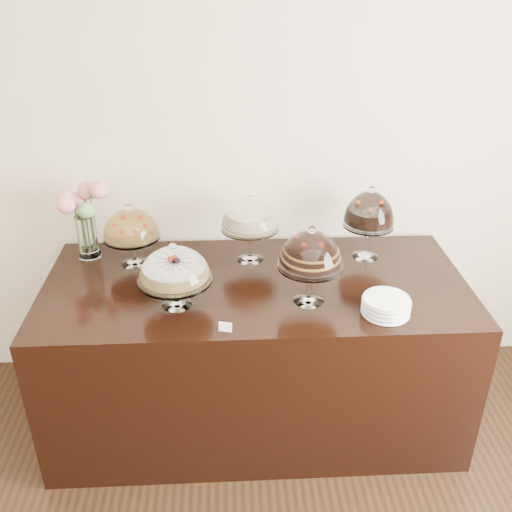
{
  "coord_description": "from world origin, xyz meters",
  "views": [
    {
      "loc": [
        0.03,
        -0.1,
        2.42
      ],
      "look_at": [
        0.16,
        2.4,
        1.08
      ],
      "focal_mm": 40.0,
      "sensor_mm": 36.0,
      "label": 1
    }
  ],
  "objects_px": {
    "cake_stand_sugar_sponge": "(174,268)",
    "cake_stand_choco_layer": "(311,253)",
    "cake_stand_cheesecake": "(250,217)",
    "display_counter": "(256,351)",
    "plate_stack": "(386,306)",
    "cake_stand_fruit_tart": "(131,227)",
    "flower_vase": "(83,212)",
    "cake_stand_dark_choco": "(369,212)"
  },
  "relations": [
    {
      "from": "cake_stand_sugar_sponge",
      "to": "flower_vase",
      "type": "height_order",
      "value": "flower_vase"
    },
    {
      "from": "cake_stand_cheesecake",
      "to": "cake_stand_fruit_tart",
      "type": "height_order",
      "value": "cake_stand_cheesecake"
    },
    {
      "from": "cake_stand_choco_layer",
      "to": "display_counter",
      "type": "bearing_deg",
      "value": 142.37
    },
    {
      "from": "display_counter",
      "to": "plate_stack",
      "type": "xyz_separation_m",
      "value": [
        0.6,
        -0.32,
        0.49
      ]
    },
    {
      "from": "cake_stand_dark_choco",
      "to": "cake_stand_choco_layer",
      "type": "bearing_deg",
      "value": -130.47
    },
    {
      "from": "display_counter",
      "to": "cake_stand_cheesecake",
      "type": "bearing_deg",
      "value": 94.25
    },
    {
      "from": "flower_vase",
      "to": "plate_stack",
      "type": "height_order",
      "value": "flower_vase"
    },
    {
      "from": "cake_stand_dark_choco",
      "to": "cake_stand_fruit_tart",
      "type": "distance_m",
      "value": 1.29
    },
    {
      "from": "cake_stand_choco_layer",
      "to": "plate_stack",
      "type": "height_order",
      "value": "cake_stand_choco_layer"
    },
    {
      "from": "cake_stand_fruit_tart",
      "to": "display_counter",
      "type": "bearing_deg",
      "value": -20.15
    },
    {
      "from": "cake_stand_dark_choco",
      "to": "plate_stack",
      "type": "bearing_deg",
      "value": -93.14
    },
    {
      "from": "cake_stand_cheesecake",
      "to": "flower_vase",
      "type": "bearing_deg",
      "value": 174.64
    },
    {
      "from": "cake_stand_sugar_sponge",
      "to": "cake_stand_cheesecake",
      "type": "bearing_deg",
      "value": 49.93
    },
    {
      "from": "cake_stand_dark_choco",
      "to": "cake_stand_fruit_tart",
      "type": "xyz_separation_m",
      "value": [
        -1.29,
        -0.01,
        -0.05
      ]
    },
    {
      "from": "cake_stand_sugar_sponge",
      "to": "cake_stand_dark_choco",
      "type": "relative_size",
      "value": 0.84
    },
    {
      "from": "cake_stand_sugar_sponge",
      "to": "flower_vase",
      "type": "relative_size",
      "value": 0.8
    },
    {
      "from": "cake_stand_cheesecake",
      "to": "display_counter",
      "type": "bearing_deg",
      "value": -85.75
    },
    {
      "from": "flower_vase",
      "to": "plate_stack",
      "type": "xyz_separation_m",
      "value": [
        1.53,
        -0.66,
        -0.23
      ]
    },
    {
      "from": "cake_stand_choco_layer",
      "to": "cake_stand_cheesecake",
      "type": "height_order",
      "value": "cake_stand_choco_layer"
    },
    {
      "from": "display_counter",
      "to": "cake_stand_sugar_sponge",
      "type": "distance_m",
      "value": 0.79
    },
    {
      "from": "cake_stand_dark_choco",
      "to": "flower_vase",
      "type": "bearing_deg",
      "value": 176.95
    },
    {
      "from": "display_counter",
      "to": "cake_stand_dark_choco",
      "type": "xyz_separation_m",
      "value": [
        0.63,
        0.25,
        0.72
      ]
    },
    {
      "from": "plate_stack",
      "to": "cake_stand_sugar_sponge",
      "type": "bearing_deg",
      "value": 172.56
    },
    {
      "from": "display_counter",
      "to": "cake_stand_choco_layer",
      "type": "relative_size",
      "value": 5.4
    },
    {
      "from": "cake_stand_dark_choco",
      "to": "plate_stack",
      "type": "relative_size",
      "value": 1.89
    },
    {
      "from": "cake_stand_sugar_sponge",
      "to": "cake_stand_choco_layer",
      "type": "bearing_deg",
      "value": 0.02
    },
    {
      "from": "cake_stand_sugar_sponge",
      "to": "display_counter",
      "type": "bearing_deg",
      "value": 26.28
    },
    {
      "from": "cake_stand_choco_layer",
      "to": "plate_stack",
      "type": "bearing_deg",
      "value": -20.41
    },
    {
      "from": "display_counter",
      "to": "cake_stand_dark_choco",
      "type": "bearing_deg",
      "value": 21.8
    },
    {
      "from": "display_counter",
      "to": "cake_stand_dark_choco",
      "type": "height_order",
      "value": "cake_stand_dark_choco"
    },
    {
      "from": "flower_vase",
      "to": "plate_stack",
      "type": "relative_size",
      "value": 1.99
    },
    {
      "from": "display_counter",
      "to": "cake_stand_sugar_sponge",
      "type": "relative_size",
      "value": 6.21
    },
    {
      "from": "display_counter",
      "to": "plate_stack",
      "type": "height_order",
      "value": "plate_stack"
    },
    {
      "from": "display_counter",
      "to": "cake_stand_fruit_tart",
      "type": "relative_size",
      "value": 6.22
    },
    {
      "from": "cake_stand_choco_layer",
      "to": "cake_stand_fruit_tart",
      "type": "relative_size",
      "value": 1.15
    },
    {
      "from": "cake_stand_sugar_sponge",
      "to": "cake_stand_cheesecake",
      "type": "xyz_separation_m",
      "value": [
        0.37,
        0.45,
        0.05
      ]
    },
    {
      "from": "cake_stand_sugar_sponge",
      "to": "flower_vase",
      "type": "distance_m",
      "value": 0.75
    },
    {
      "from": "cake_stand_choco_layer",
      "to": "plate_stack",
      "type": "relative_size",
      "value": 1.83
    },
    {
      "from": "cake_stand_cheesecake",
      "to": "flower_vase",
      "type": "relative_size",
      "value": 0.88
    },
    {
      "from": "display_counter",
      "to": "cake_stand_cheesecake",
      "type": "distance_m",
      "value": 0.75
    },
    {
      "from": "cake_stand_choco_layer",
      "to": "cake_stand_dark_choco",
      "type": "bearing_deg",
      "value": 49.53
    },
    {
      "from": "cake_stand_fruit_tart",
      "to": "cake_stand_cheesecake",
      "type": "bearing_deg",
      "value": 0.9
    }
  ]
}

